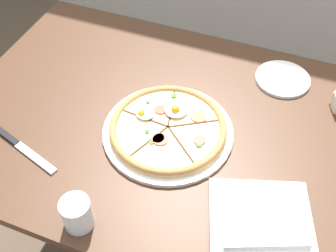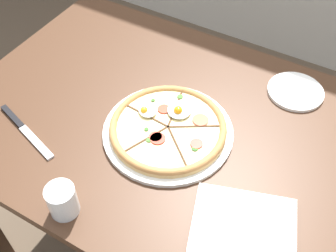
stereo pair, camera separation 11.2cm
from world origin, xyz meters
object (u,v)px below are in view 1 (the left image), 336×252
(dining_table, at_px, (181,151))
(side_saucer, at_px, (283,79))
(water_glass, at_px, (77,215))
(napkin_folded, at_px, (261,217))
(pizza, at_px, (168,129))
(knife_main, at_px, (22,147))

(dining_table, distance_m, side_saucer, 0.38)
(dining_table, bearing_deg, side_saucer, 52.90)
(side_saucer, bearing_deg, dining_table, -127.10)
(water_glass, xyz_separation_m, side_saucer, (0.34, 0.65, -0.03))
(side_saucer, bearing_deg, napkin_folded, -84.88)
(dining_table, bearing_deg, water_glass, -108.23)
(water_glass, bearing_deg, napkin_folded, 22.04)
(pizza, height_order, napkin_folded, pizza)
(dining_table, height_order, knife_main, knife_main)
(pizza, height_order, side_saucer, pizza)
(water_glass, bearing_deg, knife_main, 151.34)
(side_saucer, bearing_deg, knife_main, -138.84)
(pizza, distance_m, napkin_folded, 0.34)
(pizza, relative_size, side_saucer, 2.14)
(pizza, bearing_deg, knife_main, -150.92)
(knife_main, bearing_deg, water_glass, -11.48)
(dining_table, xyz_separation_m, side_saucer, (0.22, 0.29, 0.11))
(dining_table, height_order, pizza, pizza)
(napkin_folded, bearing_deg, side_saucer, 95.12)
(knife_main, xyz_separation_m, side_saucer, (0.59, 0.52, 0.00))
(dining_table, relative_size, napkin_folded, 4.62)
(pizza, distance_m, side_saucer, 0.41)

